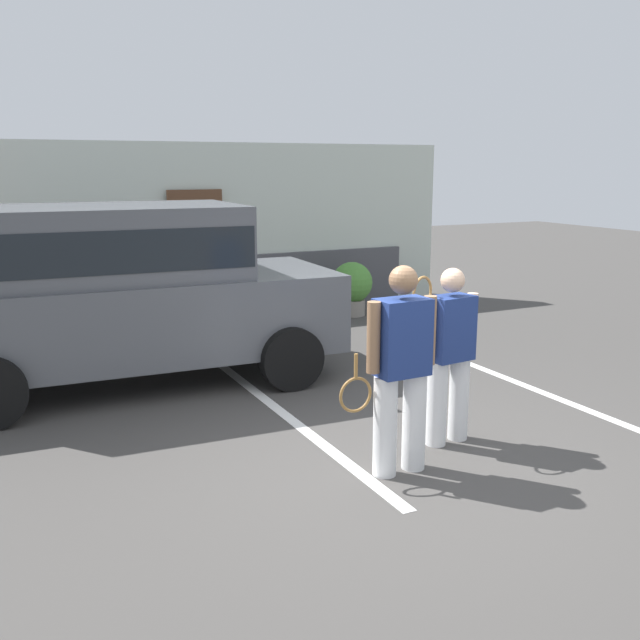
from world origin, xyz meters
TOP-DOWN VIEW (x-y plane):
  - ground_plane at (0.00, 0.00)m, footprint 40.00×40.00m
  - parking_stripe_1 at (-0.36, 1.50)m, footprint 0.12×4.40m
  - parking_stripe_2 at (2.51, 1.50)m, footprint 0.12×4.40m
  - house_frontage at (0.00, 6.76)m, footprint 9.75×0.40m
  - parked_suv at (-1.56, 3.40)m, footprint 4.68×2.33m
  - tennis_player_man at (-0.05, -0.05)m, footprint 0.90×0.28m
  - tennis_player_woman at (0.69, 0.31)m, footprint 0.74×0.29m
  - potted_plant_by_porch at (2.60, 5.63)m, footprint 0.69×0.69m

SIDE VIEW (x-z plane):
  - ground_plane at x=0.00m, z-range 0.00..0.00m
  - parking_stripe_1 at x=-0.36m, z-range 0.00..0.01m
  - parking_stripe_2 at x=2.51m, z-range 0.00..0.01m
  - potted_plant_by_porch at x=2.60m, z-range 0.05..0.95m
  - tennis_player_woman at x=0.69m, z-range 0.04..1.65m
  - tennis_player_man at x=-0.05m, z-range 0.03..1.75m
  - parked_suv at x=-1.56m, z-range 0.12..2.17m
  - house_frontage at x=0.00m, z-range -0.09..2.76m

